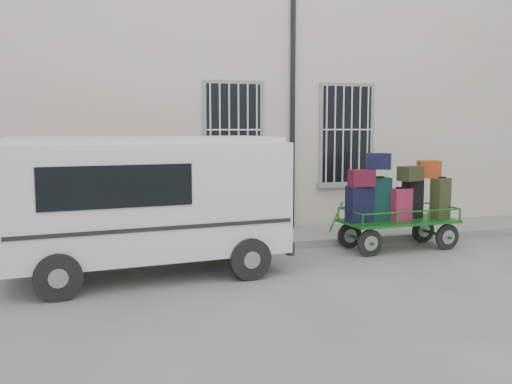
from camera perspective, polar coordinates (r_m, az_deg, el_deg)
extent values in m
plane|color=#62625E|center=(10.06, 4.24, -7.42)|extent=(80.00, 80.00, 0.00)
cube|color=beige|center=(15.05, -3.19, 8.72)|extent=(24.00, 5.00, 6.00)
cylinder|color=black|center=(12.84, 3.69, 8.20)|extent=(0.11, 0.11, 5.60)
cube|color=black|center=(12.49, -2.28, 5.73)|extent=(1.20, 0.08, 2.20)
cube|color=gray|center=(12.54, -2.23, 0.42)|extent=(1.45, 0.22, 0.12)
cube|color=black|center=(13.42, 9.02, 5.71)|extent=(1.20, 0.08, 2.20)
cube|color=gray|center=(13.46, 8.97, 0.77)|extent=(1.45, 0.22, 0.12)
cube|color=gray|center=(12.08, 0.53, -4.68)|extent=(24.00, 1.70, 0.15)
cylinder|color=black|center=(10.94, 11.33, -5.02)|extent=(0.52, 0.09, 0.51)
cylinder|color=gray|center=(10.94, 11.33, -5.02)|extent=(0.29, 0.11, 0.28)
cylinder|color=black|center=(11.60, 9.34, -4.32)|extent=(0.52, 0.09, 0.51)
cylinder|color=gray|center=(11.60, 9.34, -4.32)|extent=(0.29, 0.11, 0.28)
cylinder|color=black|center=(11.92, 18.58, -4.28)|extent=(0.52, 0.09, 0.51)
cylinder|color=gray|center=(11.92, 18.58, -4.28)|extent=(0.29, 0.11, 0.28)
cylinder|color=black|center=(12.54, 16.37, -3.69)|extent=(0.52, 0.09, 0.51)
cylinder|color=gray|center=(12.54, 16.37, -3.69)|extent=(0.29, 0.11, 0.28)
cube|color=#16611B|center=(11.67, 14.06, -2.82)|extent=(2.32, 1.15, 0.05)
cylinder|color=#16611B|center=(10.94, 8.01, -2.49)|extent=(0.30, 0.06, 0.58)
cube|color=black|center=(11.18, 10.32, -1.19)|extent=(0.54, 0.35, 0.70)
cube|color=black|center=(11.14, 10.36, 0.67)|extent=(0.21, 0.14, 0.03)
cube|color=#0C2C25|center=(11.45, 12.13, -0.70)|extent=(0.48, 0.26, 0.84)
cube|color=black|center=(11.41, 12.18, 1.48)|extent=(0.20, 0.13, 0.03)
cube|color=maroon|center=(11.59, 14.25, -1.20)|extent=(0.48, 0.33, 0.63)
cube|color=black|center=(11.55, 14.29, 0.41)|extent=(0.18, 0.13, 0.03)
cube|color=black|center=(11.95, 15.38, -0.63)|extent=(0.42, 0.29, 0.78)
cube|color=black|center=(11.91, 15.44, 1.30)|extent=(0.16, 0.12, 0.03)
cube|color=#2E341A|center=(12.10, 17.96, -0.57)|extent=(0.44, 0.35, 0.81)
cube|color=black|center=(12.05, 18.03, 1.40)|extent=(0.16, 0.13, 0.03)
cube|color=#521024|center=(11.09, 10.51, 1.39)|extent=(0.47, 0.28, 0.32)
cube|color=black|center=(11.60, 15.18, 1.80)|extent=(0.56, 0.46, 0.28)
cube|color=maroon|center=(12.04, 16.91, 2.20)|extent=(0.47, 0.36, 0.35)
cube|color=black|center=(11.24, 12.17, 3.02)|extent=(0.51, 0.41, 0.31)
cube|color=white|center=(9.43, -10.94, -0.58)|extent=(4.55, 2.32, 1.79)
cube|color=white|center=(9.36, -11.07, 5.12)|extent=(4.34, 2.16, 0.10)
cube|color=black|center=(8.36, -13.71, 0.51)|extent=(2.19, 0.26, 0.62)
cube|color=black|center=(10.06, 1.42, 1.69)|extent=(0.18, 1.39, 0.55)
cube|color=black|center=(10.22, 1.35, -4.73)|extent=(0.28, 1.84, 0.22)
cube|color=white|center=(10.19, 1.55, -3.45)|extent=(0.07, 0.42, 0.12)
cylinder|color=black|center=(8.53, -19.21, -7.99)|extent=(0.70, 0.29, 0.68)
cylinder|color=black|center=(10.31, -19.78, -5.52)|extent=(0.70, 0.29, 0.68)
cylinder|color=black|center=(9.13, -0.66, -6.68)|extent=(0.70, 0.29, 0.68)
cylinder|color=black|center=(10.82, -4.26, -4.60)|extent=(0.70, 0.29, 0.68)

